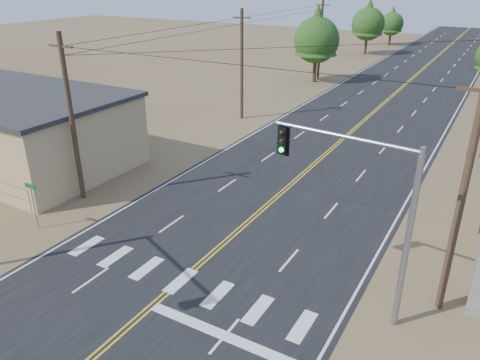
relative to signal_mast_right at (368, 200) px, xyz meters
The scene contains 10 objects.
road 21.77m from the signal_mast_right, 110.59° to the left, with size 15.00×200.00×0.02m, color black.
utility_pole_left_near 18.04m from the signal_mast_right, behind, with size 1.80×0.30×10.00m.
utility_pole_left_mid 28.25m from the signal_mast_right, 129.43° to the left, with size 1.80×0.30×10.00m.
utility_pole_left_far 45.51m from the signal_mast_right, 113.22° to the left, with size 1.80×0.30×10.00m.
utility_pole_right_near 3.56m from the signal_mast_right, 30.80° to the left, with size 1.80×0.30×10.00m.
signal_mast_right is the anchor object (origin of this frame).
street_sign 17.58m from the signal_mast_right, behind, with size 0.80×0.07×2.68m.
tree_left_near 44.47m from the signal_mast_right, 113.89° to the left, with size 5.64×5.64×9.39m.
tree_left_mid 68.01m from the signal_mast_right, 105.85° to the left, with size 5.40×5.40×9.00m.
tree_left_far 80.31m from the signal_mast_right, 102.68° to the left, with size 4.30×4.30×7.17m.
Camera 1 is at (11.13, -5.90, 12.93)m, focal length 35.00 mm.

